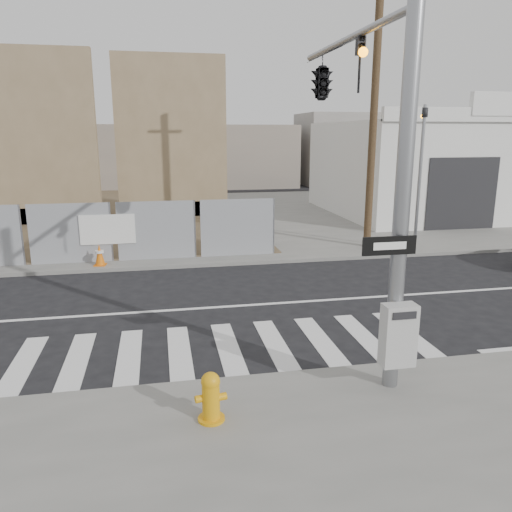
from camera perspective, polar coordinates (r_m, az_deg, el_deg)
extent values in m
plane|color=black|center=(12.87, -4.76, -5.89)|extent=(100.00, 100.00, 0.00)
cube|color=slate|center=(26.43, -8.18, 4.39)|extent=(50.00, 20.00, 0.12)
cylinder|color=gray|center=(8.21, 16.54, 8.29)|extent=(0.26, 0.26, 7.00)
cylinder|color=gray|center=(10.70, 10.62, 23.23)|extent=(0.14, 5.20, 0.14)
cube|color=#B2B2AF|center=(8.52, 15.96, -8.70)|extent=(0.55, 0.30, 1.05)
cube|color=black|center=(8.10, 15.00, 1.15)|extent=(0.90, 0.03, 0.30)
cube|color=silver|center=(8.08, 15.06, 1.12)|extent=(0.55, 0.01, 0.12)
imported|color=black|center=(10.07, 11.80, 20.62)|extent=(0.16, 0.20, 1.00)
imported|color=black|center=(12.12, 7.58, 19.58)|extent=(0.53, 2.48, 1.00)
cylinder|color=gray|center=(19.13, 18.18, 8.31)|extent=(0.12, 0.12, 5.20)
imported|color=black|center=(19.08, 18.76, 15.79)|extent=(0.16, 0.20, 1.00)
cube|color=#7A6649|center=(25.70, -24.52, 12.15)|extent=(6.00, 0.50, 8.00)
cube|color=#7A6649|center=(26.37, -23.55, 4.36)|extent=(6.00, 1.30, 0.80)
cube|color=#7A6649|center=(26.06, -9.62, 13.17)|extent=(5.50, 0.50, 8.00)
cube|color=#7A6649|center=(26.74, -9.33, 5.45)|extent=(5.50, 1.30, 0.80)
cube|color=silver|center=(29.40, 20.56, 9.43)|extent=(12.00, 10.00, 4.80)
cube|color=silver|center=(25.22, 27.11, 14.16)|extent=(12.00, 0.30, 0.60)
cube|color=black|center=(24.17, 22.48, 6.58)|extent=(3.40, 0.06, 3.20)
cylinder|color=#4E3C24|center=(19.21, 13.33, 15.82)|extent=(0.28, 0.28, 10.00)
cylinder|color=orange|center=(7.96, -5.12, -18.00)|extent=(0.48, 0.48, 0.04)
cylinder|color=orange|center=(7.81, -5.17, -16.22)|extent=(0.31, 0.31, 0.61)
sphere|color=orange|center=(7.65, -5.22, -14.09)|extent=(0.29, 0.29, 0.29)
cylinder|color=orange|center=(7.77, -6.43, -15.91)|extent=(0.16, 0.14, 0.11)
cylinder|color=orange|center=(7.80, -3.93, -15.74)|extent=(0.16, 0.14, 0.11)
cube|color=#DA630B|center=(17.17, -17.36, -0.96)|extent=(0.41, 0.41, 0.03)
cone|color=#DA630B|center=(17.09, -17.44, 0.14)|extent=(0.37, 0.37, 0.71)
cylinder|color=silver|center=(17.07, -17.46, 0.48)|extent=(0.27, 0.27, 0.08)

